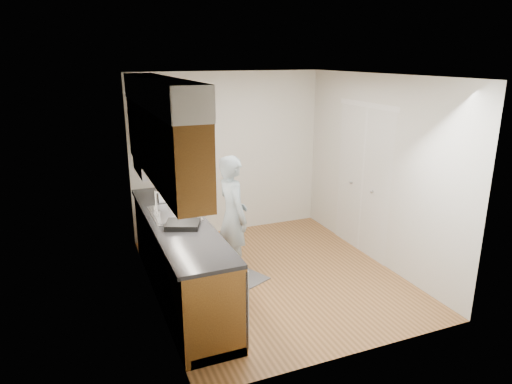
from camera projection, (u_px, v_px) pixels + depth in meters
floor at (274, 276)px, 5.86m from camera, size 3.50×3.50×0.00m
ceiling at (276, 75)px, 5.14m from camera, size 3.50×3.50×0.00m
wall_left at (150, 196)px, 4.96m from camera, size 0.02×3.50×2.50m
wall_right at (378, 171)px, 6.05m from camera, size 0.02×3.50×2.50m
wall_back at (228, 154)px, 7.05m from camera, size 3.00×0.02×2.50m
counter at (180, 256)px, 5.28m from camera, size 0.64×2.80×1.30m
upper_cabinets at (160, 130)px, 4.86m from camera, size 0.47×2.80×1.21m
closet_door at (363, 182)px, 6.37m from camera, size 0.02×1.22×2.05m
floor_mat at (234, 274)px, 5.88m from camera, size 0.79×0.96×0.02m
person at (233, 209)px, 5.62m from camera, size 0.46×0.65×1.77m
soap_bottle_a at (168, 188)px, 5.86m from camera, size 0.13×0.13×0.29m
soap_bottle_b at (162, 194)px, 5.74m from camera, size 0.10×0.11×0.20m
soap_bottle_c at (161, 191)px, 5.96m from camera, size 0.16×0.16×0.15m
soda_can at (180, 196)px, 5.81m from camera, size 0.06×0.06×0.11m
steel_can at (169, 195)px, 5.88m from camera, size 0.07×0.07×0.11m
dish_rack at (183, 224)px, 4.91m from camera, size 0.44×0.41×0.06m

